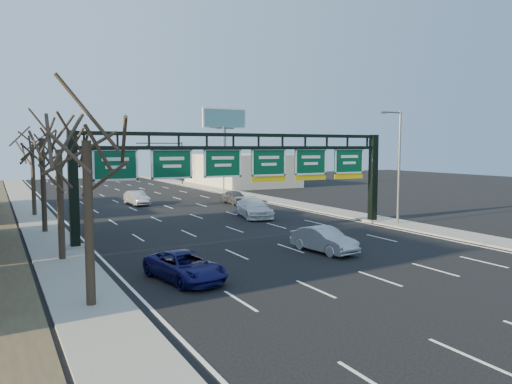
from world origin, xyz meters
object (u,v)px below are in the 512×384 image
car_white_wagon (254,208)px  car_silver_sedan (324,240)px  sign_gantry (248,169)px  car_blue_suv (185,266)px

car_white_wagon → car_silver_sedan: bearing=-90.4°
sign_gantry → car_silver_sedan: (1.02, -7.87, -3.89)m
sign_gantry → car_blue_suv: 13.64m
car_blue_suv → car_white_wagon: 21.09m
car_white_wagon → sign_gantry: bearing=-109.1°
sign_gantry → car_silver_sedan: size_ratio=5.47×
car_silver_sedan → car_white_wagon: size_ratio=0.78×
sign_gantry → car_white_wagon: sign_gantry is taller
sign_gantry → car_blue_suv: size_ratio=5.09×
car_blue_suv → car_white_wagon: (12.49, 16.99, 0.16)m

